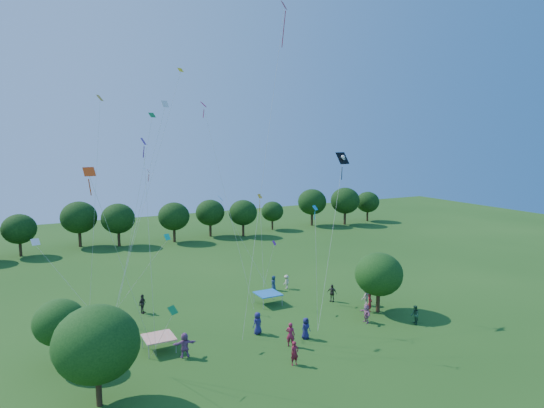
{
  "coord_description": "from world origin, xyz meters",
  "views": [
    {
      "loc": [
        -16.19,
        -16.82,
        15.8
      ],
      "look_at": [
        0.0,
        14.0,
        11.0
      ],
      "focal_mm": 32.0,
      "sensor_mm": 36.0,
      "label": 1
    }
  ],
  "objects": [
    {
      "name": "near_tree_north",
      "position": [
        -14.33,
        18.16,
        3.19
      ],
      "size": [
        3.54,
        3.54,
        4.79
      ],
      "color": "#422B19",
      "rests_on": "ground"
    },
    {
      "name": "small_kite_4",
      "position": [
        1.36,
        25.82,
        8.74
      ],
      "size": [
        4.16,
        2.62,
        8.95
      ],
      "color": "#1177B0"
    },
    {
      "name": "near_tree_west",
      "position": [
        -12.78,
        11.73,
        3.84
      ],
      "size": [
        5.03,
        5.03,
        6.11
      ],
      "color": "#422B19",
      "rests_on": "ground"
    },
    {
      "name": "crowd_person_10",
      "position": [
        -7.0,
        25.91,
        0.88
      ],
      "size": [
        1.05,
        1.07,
        1.75
      ],
      "primitive_type": "imported",
      "rotation": [
        0.0,
        0.0,
        0.81
      ],
      "color": "#39312D",
      "rests_on": "ground"
    },
    {
      "name": "red_high_kite",
      "position": [
        3.47,
        19.67,
        21.84
      ],
      "size": [
        7.9,
        7.84,
        26.02
      ],
      "color": "red"
    },
    {
      "name": "crowd_person_11",
      "position": [
        -6.31,
        15.58,
        0.92
      ],
      "size": [
        1.77,
        0.83,
        1.83
      ],
      "primitive_type": "imported",
      "rotation": [
        0.0,
        0.0,
        3.01
      ],
      "color": "#935694",
      "rests_on": "ground"
    },
    {
      "name": "small_kite_2",
      "position": [
        4.64,
        25.28,
        8.56
      ],
      "size": [
        0.7,
        1.88,
        8.98
      ],
      "color": "#FFA416"
    },
    {
      "name": "small_kite_5",
      "position": [
        -8.87,
        14.73,
        12.44
      ],
      "size": [
        0.47,
        1.32,
        14.47
      ],
      "color": "#67178F"
    },
    {
      "name": "crowd_person_8",
      "position": [
        -12.96,
        22.86,
        0.86
      ],
      "size": [
        0.95,
        0.9,
        1.72
      ],
      "primitive_type": "imported",
      "rotation": [
        0.0,
        0.0,
        3.85
      ],
      "color": "#285524",
      "rests_on": "ground"
    },
    {
      "name": "pirate_kite",
      "position": [
        9.45,
        18.53,
        13.7
      ],
      "size": [
        7.02,
        6.53,
        13.17
      ],
      "color": "black"
    },
    {
      "name": "crowd_person_4",
      "position": [
        10.01,
        20.57,
        0.85
      ],
      "size": [
        0.9,
        1.09,
        1.7
      ],
      "primitive_type": "imported",
      "rotation": [
        0.0,
        0.0,
        5.25
      ],
      "color": "#3A362F",
      "rests_on": "ground"
    },
    {
      "name": "crowd_person_9",
      "position": [
        8.07,
        26.1,
        0.74
      ],
      "size": [
        1.06,
        0.82,
        1.48
      ],
      "primitive_type": "imported",
      "rotation": [
        0.0,
        0.0,
        3.61
      ],
      "color": "beige",
      "rests_on": "ground"
    },
    {
      "name": "crowd_person_7",
      "position": [
        11.41,
        16.57,
        0.85
      ],
      "size": [
        0.76,
        0.69,
        1.7
      ],
      "primitive_type": "imported",
      "rotation": [
        0.0,
        0.0,
        0.56
      ],
      "color": "maroon",
      "rests_on": "ground"
    },
    {
      "name": "tent_blue",
      "position": [
        4.16,
        22.76,
        1.04
      ],
      "size": [
        2.2,
        2.2,
        1.1
      ],
      "color": "blue",
      "rests_on": "ground"
    },
    {
      "name": "crowd_person_2",
      "position": [
        12.96,
        12.49,
        0.81
      ],
      "size": [
        0.77,
        0.91,
        1.63
      ],
      "primitive_type": "imported",
      "rotation": [
        0.0,
        0.0,
        4.2
      ],
      "color": "#214D34",
      "rests_on": "ground"
    },
    {
      "name": "crowd_person_1",
      "position": [
        0.11,
        10.82,
        0.85
      ],
      "size": [
        0.64,
        0.42,
        1.71
      ],
      "primitive_type": "imported",
      "rotation": [
        0.0,
        0.0,
        0.01
      ],
      "color": "maroon",
      "rests_on": "ground"
    },
    {
      "name": "crowd_person_13",
      "position": [
        1.36,
        13.58,
        0.94
      ],
      "size": [
        0.83,
        0.81,
        1.89
      ],
      "primitive_type": "imported",
      "rotation": [
        0.0,
        0.0,
        2.4
      ],
      "color": "maroon",
      "rests_on": "ground"
    },
    {
      "name": "crowd_person_5",
      "position": [
        9.52,
        14.72,
        0.8
      ],
      "size": [
        0.72,
        1.55,
        1.6
      ],
      "primitive_type": "imported",
      "rotation": [
        0.0,
        0.0,
        4.59
      ],
      "color": "#AC648A",
      "rests_on": "ground"
    },
    {
      "name": "small_kite_14",
      "position": [
        -6.0,
        23.76,
        14.82
      ],
      "size": [
        5.11,
        0.52,
        17.55
      ],
      "color": "silver"
    },
    {
      "name": "crowd_person_0",
      "position": [
        6.66,
        26.32,
        0.77
      ],
      "size": [
        0.52,
        0.81,
        1.53
      ],
      "primitive_type": "imported",
      "rotation": [
        0.0,
        0.0,
        4.55
      ],
      "color": "#1A2F4D",
      "rests_on": "ground"
    },
    {
      "name": "small_kite_6",
      "position": [
        -14.84,
        28.85,
        6.15
      ],
      "size": [
        4.16,
        4.72,
        5.73
      ],
      "color": "white"
    },
    {
      "name": "small_kite_3",
      "position": [
        -8.15,
        12.27,
        4.66
      ],
      "size": [
        1.34,
        2.33,
        3.9
      ],
      "color": "#178138"
    },
    {
      "name": "treeline",
      "position": [
        -1.73,
        55.43,
        4.09
      ],
      "size": [
        88.01,
        8.77,
        6.77
      ],
      "color": "#422B19",
      "rests_on": "ground"
    },
    {
      "name": "small_kite_0",
      "position": [
        -1.14,
        22.78,
        15.22
      ],
      "size": [
        2.81,
        5.19,
        17.55
      ],
      "color": "#E80D45"
    },
    {
      "name": "small_kite_11",
      "position": [
        -7.25,
        22.55,
        13.36
      ],
      "size": [
        3.3,
        2.08,
        16.44
      ],
      "color": "#157831"
    },
    {
      "name": "tent_red_stripe",
      "position": [
        -7.69,
        17.52,
        1.04
      ],
      "size": [
        2.2,
        2.2,
        1.1
      ],
      "color": "#E44A1A",
      "rests_on": "ground"
    },
    {
      "name": "small_kite_13",
      "position": [
        4.27,
        21.99,
        5.5
      ],
      "size": [
        0.53,
        2.55,
        5.09
      ],
      "color": "#8C1787"
    },
    {
      "name": "small_kite_8",
      "position": [
        -6.27,
        27.94,
        9.9
      ],
      "size": [
        4.6,
        5.51,
        11.51
      ],
      "color": "red"
    },
    {
      "name": "crowd_person_3",
      "position": [
        12.26,
        18.21,
        0.84
      ],
      "size": [
        1.18,
        0.72,
        1.69
      ],
      "primitive_type": "imported",
      "rotation": [
        0.0,
        0.0,
        3.36
      ],
      "color": "#A99387",
      "rests_on": "ground"
    },
    {
      "name": "crowd_person_6",
      "position": [
        3.15,
        14.26,
        0.86
      ],
      "size": [
        0.93,
        0.64,
        1.71
      ],
      "primitive_type": "imported",
      "rotation": [
        0.0,
        0.0,
        0.23
      ],
      "color": "navy",
      "rests_on": "ground"
    },
    {
      "name": "small_kite_1",
      "position": [
        -12.13,
        11.42,
        11.73
      ],
      "size": [
        4.29,
        3.38,
        12.9
      ],
      "color": "#FF430D"
    },
    {
      "name": "crowd_person_12",
      "position": [
        0.2,
        16.88,
        0.9
      ],
      "size": [
        0.99,
        0.72,
        1.8
      ],
      "primitive_type": "imported",
      "rotation": [
        0.0,
        0.0,
        3.44
      ],
      "color": "navy",
      "rests_on": "ground"
    },
    {
      "name": "small_kite_7",
      "position": [
        -6.88,
        20.29,
        6.91
      ],
      "size": [
        3.76,
        4.62,
        7.08
      ],
      "color": "#0BB38E"
    },
    {
      "name": "small_kite_9",
      "position": [
        -4.91,
        25.42,
        15.57
      ],
      "size": [
        7.19,
        2.33,
        20.61
      ],
      "color": "yellow"
    },
    {
      "name": "near_tree_east",
      "position": [
        12.14,
        16.31,
        3.52
      ],
      "size": [
        4.33,
        4.33,
        5.48
      ],
      "color": "#422B19",
      "rests_on": "ground"
    },
    {
      "name": "small_kite_10",
      "position": [
        -9.9,
        27.48,
        15.64
      ],
      "size": [
        2.48,
        3.48,
        18.16
      ],
      "color": "orange"
    },
    {
      "name": "small_kite_12",
      "position": [
        3.09,
        12.92,
        8.64
      ],
      "size": [
        0.5,
        0.87,
        9.5
      ],
      "color": "#148FCE"
    }
  ]
}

